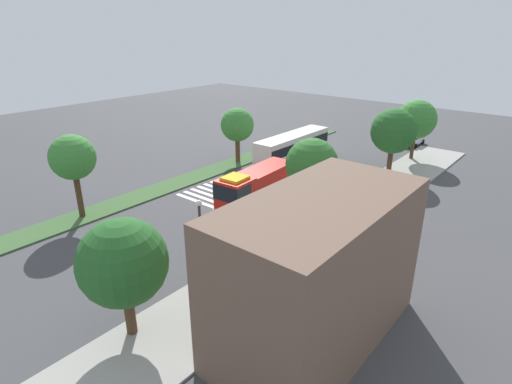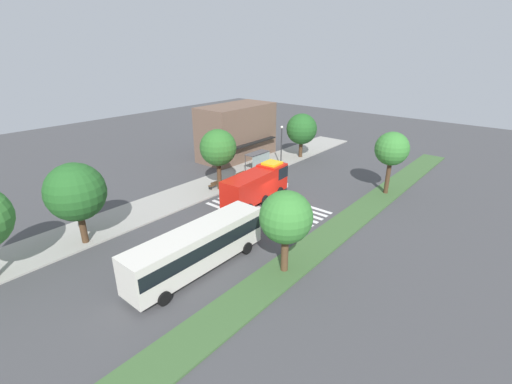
{
  "view_description": "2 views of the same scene",
  "coord_description": "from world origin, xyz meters",
  "px_view_note": "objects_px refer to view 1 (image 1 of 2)",
  "views": [
    {
      "loc": [
        25.85,
        23.73,
        15.21
      ],
      "look_at": [
        -1.04,
        1.55,
        1.16
      ],
      "focal_mm": 29.15,
      "sensor_mm": 36.0,
      "label": 1
    },
    {
      "loc": [
        -27.9,
        -20.88,
        15.69
      ],
      "look_at": [
        -1.26,
        1.43,
        1.48
      ],
      "focal_mm": 25.08,
      "sensor_mm": 36.0,
      "label": 2
    }
  ],
  "objects_px": {
    "fire_truck": "(254,187)",
    "street_lamp": "(201,235)",
    "parked_car_west": "(413,139)",
    "bench_west_of_shelter": "(316,218)",
    "sidewalk_tree_west": "(394,131)",
    "sidewalk_tree_far_east": "(123,263)",
    "bus_stop_shelter": "(251,242)",
    "bench_near_shelter": "(286,237)",
    "median_tree_far_west": "(237,125)",
    "transit_bus": "(293,146)",
    "median_tree_west": "(73,158)",
    "sidewalk_tree_center": "(312,165)",
    "sidewalk_tree_far_west": "(416,120)"
  },
  "relations": [
    {
      "from": "fire_truck",
      "to": "transit_bus",
      "type": "xyz_separation_m",
      "value": [
        -12.91,
        -4.91,
        0.04
      ]
    },
    {
      "from": "parked_car_west",
      "to": "bench_west_of_shelter",
      "type": "height_order",
      "value": "parked_car_west"
    },
    {
      "from": "bench_west_of_shelter",
      "to": "street_lamp",
      "type": "height_order",
      "value": "street_lamp"
    },
    {
      "from": "bus_stop_shelter",
      "to": "sidewalk_tree_center",
      "type": "distance_m",
      "value": 8.68
    },
    {
      "from": "sidewalk_tree_west",
      "to": "sidewalk_tree_far_east",
      "type": "bearing_deg",
      "value": 0.0
    },
    {
      "from": "fire_truck",
      "to": "street_lamp",
      "type": "height_order",
      "value": "street_lamp"
    },
    {
      "from": "bus_stop_shelter",
      "to": "sidewalk_tree_center",
      "type": "relative_size",
      "value": 0.5
    },
    {
      "from": "transit_bus",
      "to": "street_lamp",
      "type": "height_order",
      "value": "street_lamp"
    },
    {
      "from": "sidewalk_tree_far_west",
      "to": "median_tree_west",
      "type": "height_order",
      "value": "sidewalk_tree_far_west"
    },
    {
      "from": "sidewalk_tree_west",
      "to": "median_tree_west",
      "type": "relative_size",
      "value": 1.0
    },
    {
      "from": "parked_car_west",
      "to": "sidewalk_tree_far_west",
      "type": "relative_size",
      "value": 0.61
    },
    {
      "from": "sidewalk_tree_center",
      "to": "sidewalk_tree_far_east",
      "type": "distance_m",
      "value": 17.13
    },
    {
      "from": "transit_bus",
      "to": "bench_west_of_shelter",
      "type": "xyz_separation_m",
      "value": [
        12.31,
        10.99,
        -1.45
      ]
    },
    {
      "from": "median_tree_west",
      "to": "sidewalk_tree_west",
      "type": "bearing_deg",
      "value": 150.55
    },
    {
      "from": "bench_near_shelter",
      "to": "sidewalk_tree_center",
      "type": "height_order",
      "value": "sidewalk_tree_center"
    },
    {
      "from": "sidewalk_tree_far_west",
      "to": "sidewalk_tree_west",
      "type": "relative_size",
      "value": 1.01
    },
    {
      "from": "sidewalk_tree_far_east",
      "to": "median_tree_west",
      "type": "distance_m",
      "value": 16.55
    },
    {
      "from": "fire_truck",
      "to": "bus_stop_shelter",
      "type": "bearing_deg",
      "value": 34.99
    },
    {
      "from": "bench_west_of_shelter",
      "to": "median_tree_far_west",
      "type": "relative_size",
      "value": 0.25
    },
    {
      "from": "transit_bus",
      "to": "sidewalk_tree_center",
      "type": "xyz_separation_m",
      "value": [
        12.52,
        10.39,
        3.03
      ]
    },
    {
      "from": "bench_near_shelter",
      "to": "sidewalk_tree_far_west",
      "type": "bearing_deg",
      "value": -178.74
    },
    {
      "from": "bus_stop_shelter",
      "to": "sidewalk_tree_west",
      "type": "bearing_deg",
      "value": -178.55
    },
    {
      "from": "bus_stop_shelter",
      "to": "bench_west_of_shelter",
      "type": "height_order",
      "value": "bus_stop_shelter"
    },
    {
      "from": "bus_stop_shelter",
      "to": "sidewalk_tree_far_east",
      "type": "height_order",
      "value": "sidewalk_tree_far_east"
    },
    {
      "from": "parked_car_west",
      "to": "median_tree_far_west",
      "type": "distance_m",
      "value": 25.01
    },
    {
      "from": "bench_near_shelter",
      "to": "sidewalk_tree_west",
      "type": "distance_m",
      "value": 20.58
    },
    {
      "from": "bench_west_of_shelter",
      "to": "median_tree_far_west",
      "type": "height_order",
      "value": "median_tree_far_west"
    },
    {
      "from": "street_lamp",
      "to": "median_tree_west",
      "type": "bearing_deg",
      "value": -91.16
    },
    {
      "from": "parked_car_west",
      "to": "bus_stop_shelter",
      "type": "height_order",
      "value": "bus_stop_shelter"
    },
    {
      "from": "street_lamp",
      "to": "sidewalk_tree_far_west",
      "type": "relative_size",
      "value": 0.8
    },
    {
      "from": "sidewalk_tree_far_east",
      "to": "bus_stop_shelter",
      "type": "bearing_deg",
      "value": 176.14
    },
    {
      "from": "fire_truck",
      "to": "sidewalk_tree_far_east",
      "type": "xyz_separation_m",
      "value": [
        16.72,
        5.49,
        2.35
      ]
    },
    {
      "from": "transit_bus",
      "to": "bench_west_of_shelter",
      "type": "height_order",
      "value": "transit_bus"
    },
    {
      "from": "sidewalk_tree_far_east",
      "to": "sidewalk_tree_west",
      "type": "bearing_deg",
      "value": -180.0
    },
    {
      "from": "bench_near_shelter",
      "to": "bench_west_of_shelter",
      "type": "bearing_deg",
      "value": 180.0
    },
    {
      "from": "sidewalk_tree_far_west",
      "to": "sidewalk_tree_center",
      "type": "height_order",
      "value": "sidewalk_tree_far_west"
    },
    {
      "from": "bus_stop_shelter",
      "to": "bench_near_shelter",
      "type": "bearing_deg",
      "value": -179.71
    },
    {
      "from": "bench_near_shelter",
      "to": "bench_west_of_shelter",
      "type": "xyz_separation_m",
      "value": [
        -4.25,
        0.0,
        0.0
      ]
    },
    {
      "from": "bench_near_shelter",
      "to": "sidewalk_tree_far_west",
      "type": "height_order",
      "value": "sidewalk_tree_far_west"
    },
    {
      "from": "bench_west_of_shelter",
      "to": "sidewalk_tree_west",
      "type": "relative_size",
      "value": 0.23
    },
    {
      "from": "sidewalk_tree_west",
      "to": "sidewalk_tree_far_east",
      "type": "xyz_separation_m",
      "value": [
        33.22,
        0.0,
        -0.39
      ]
    },
    {
      "from": "bench_near_shelter",
      "to": "median_tree_far_west",
      "type": "xyz_separation_m",
      "value": [
        -12.57,
        -16.05,
        3.89
      ]
    },
    {
      "from": "sidewalk_tree_far_east",
      "to": "fire_truck",
      "type": "bearing_deg",
      "value": -161.84
    },
    {
      "from": "bench_near_shelter",
      "to": "median_tree_west",
      "type": "height_order",
      "value": "median_tree_west"
    },
    {
      "from": "parked_car_west",
      "to": "bus_stop_shelter",
      "type": "distance_m",
      "value": 37.58
    },
    {
      "from": "median_tree_west",
      "to": "transit_bus",
      "type": "bearing_deg",
      "value": 167.98
    },
    {
      "from": "sidewalk_tree_west",
      "to": "median_tree_far_west",
      "type": "xyz_separation_m",
      "value": [
        7.59,
        -15.46,
        -0.25
      ]
    },
    {
      "from": "street_lamp",
      "to": "sidewalk_tree_west",
      "type": "bearing_deg",
      "value": 179.17
    },
    {
      "from": "bus_stop_shelter",
      "to": "bench_near_shelter",
      "type": "relative_size",
      "value": 2.19
    },
    {
      "from": "fire_truck",
      "to": "median_tree_west",
      "type": "height_order",
      "value": "median_tree_west"
    }
  ]
}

